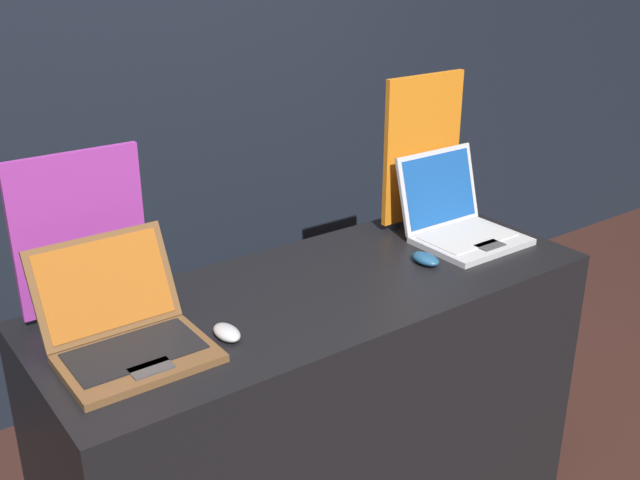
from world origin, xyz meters
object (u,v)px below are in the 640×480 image
at_px(laptop_back, 458,220).
at_px(mouse_back, 426,259).
at_px(mouse_front, 227,333).
at_px(promo_stand_front, 81,238).
at_px(promo_stand_back, 422,154).
at_px(laptop_front, 125,329).

distance_m(laptop_back, mouse_back, 0.26).
height_order(mouse_front, promo_stand_front, promo_stand_front).
height_order(laptop_back, mouse_back, laptop_back).
distance_m(promo_stand_front, promo_stand_back, 1.22).
bearing_deg(mouse_front, laptop_front, 157.43).
height_order(promo_stand_front, mouse_back, promo_stand_front).
relative_size(laptop_front, promo_stand_back, 0.71).
bearing_deg(promo_stand_back, laptop_front, -169.11).
bearing_deg(mouse_front, mouse_back, 3.24).
relative_size(mouse_front, promo_stand_back, 0.19).
bearing_deg(laptop_front, laptop_back, 1.94).
bearing_deg(promo_stand_back, promo_stand_front, 178.82).
bearing_deg(laptop_back, promo_stand_back, 90.00).
xyz_separation_m(promo_stand_front, promo_stand_back, (1.22, -0.03, 0.04)).
relative_size(mouse_front, mouse_back, 0.97).
height_order(mouse_back, promo_stand_back, promo_stand_back).
relative_size(promo_stand_front, promo_stand_back, 0.86).
distance_m(mouse_front, promo_stand_front, 0.47).
bearing_deg(laptop_front, mouse_front, -22.57).
xyz_separation_m(laptop_back, promo_stand_back, (-0.00, 0.19, 0.19)).
distance_m(laptop_front, laptop_back, 1.22).
distance_m(mouse_front, mouse_back, 0.74).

